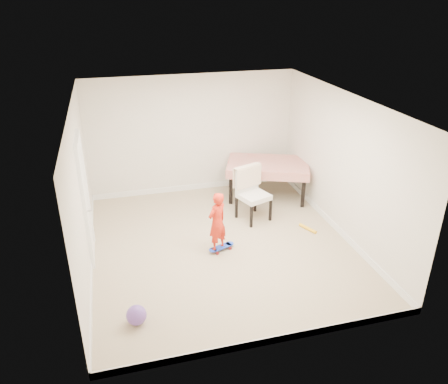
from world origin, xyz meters
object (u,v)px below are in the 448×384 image
object	(u,v)px
dining_table	(267,180)
balloon	(136,315)
child	(217,224)
dining_chair	(254,195)
skateboard	(221,248)

from	to	relation	value
dining_table	balloon	bearing A→B (deg)	-111.98
balloon	child	bearing A→B (deg)	44.43
dining_chair	skateboard	distance (m)	1.40
skateboard	child	bearing A→B (deg)	164.90
dining_table	skateboard	bearing A→B (deg)	-108.30
dining_chair	child	bearing A→B (deg)	-155.71
dining_chair	skateboard	size ratio (longest dim) A/B	2.14
dining_chair	balloon	distance (m)	3.51
dining_table	dining_chair	world-z (taller)	dining_chair
dining_table	dining_chair	distance (m)	1.12
child	balloon	distance (m)	2.16
child	dining_chair	bearing A→B (deg)	-168.20
dining_table	dining_chair	size ratio (longest dim) A/B	1.59
dining_chair	skateboard	bearing A→B (deg)	-153.59
dining_table	child	size ratio (longest dim) A/B	1.57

